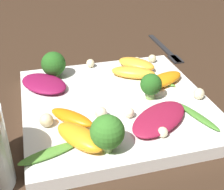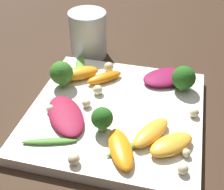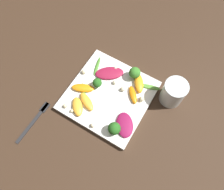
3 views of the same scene
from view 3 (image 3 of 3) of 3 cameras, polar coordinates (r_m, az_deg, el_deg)
ground_plane at (r=0.77m, az=-0.80°, el=-0.46°), size 2.40×2.40×0.00m
plate at (r=0.76m, az=-0.81°, el=-0.18°), size 0.27×0.27×0.02m
drinking_glass at (r=0.75m, az=15.70°, el=0.60°), size 0.08×0.08×0.10m
fork at (r=0.78m, az=-19.16°, el=-5.61°), size 0.02×0.16×0.01m
radicchio_leaf_0 at (r=0.71m, az=3.32°, el=-7.79°), size 0.09×0.10×0.01m
radicchio_leaf_1 at (r=0.78m, az=-0.66°, el=5.74°), size 0.11×0.10×0.01m
orange_segment_0 at (r=0.74m, az=-9.00°, el=-3.01°), size 0.07×0.07×0.02m
orange_segment_1 at (r=0.74m, az=-6.64°, el=-1.72°), size 0.08×0.06×0.02m
orange_segment_2 at (r=0.75m, az=5.48°, el=0.06°), size 0.06×0.07×0.01m
orange_segment_3 at (r=0.76m, az=-7.63°, el=1.84°), size 0.08×0.06×0.02m
orange_segment_4 at (r=0.77m, az=7.03°, el=3.04°), size 0.07×0.08×0.02m
broccoli_floret_0 at (r=0.77m, az=5.94°, el=5.78°), size 0.04×0.04×0.05m
broccoli_floret_1 at (r=0.75m, az=-3.89°, el=3.18°), size 0.03×0.03×0.04m
broccoli_floret_2 at (r=0.69m, az=0.60°, el=-8.75°), size 0.04×0.04×0.05m
arugula_sprig_0 at (r=0.76m, az=-7.28°, el=0.03°), size 0.07×0.08×0.01m
arugula_sprig_1 at (r=0.81m, az=-3.89°, el=7.57°), size 0.03×0.08×0.01m
arugula_sprig_2 at (r=0.77m, az=9.85°, el=2.09°), size 0.08×0.04×0.01m
macadamia_nut_0 at (r=0.77m, az=0.71°, el=3.34°), size 0.01×0.01×0.01m
macadamia_nut_1 at (r=0.75m, az=-12.14°, el=-2.78°), size 0.01×0.01×0.01m
macadamia_nut_2 at (r=0.74m, az=7.74°, el=-1.04°), size 0.02×0.02×0.02m
macadamia_nut_3 at (r=0.75m, az=2.86°, el=1.59°), size 0.02×0.02×0.02m
macadamia_nut_4 at (r=0.79m, az=-7.36°, el=6.10°), size 0.02×0.02×0.02m
macadamia_nut_5 at (r=0.71m, az=-5.07°, el=-7.90°), size 0.02×0.02×0.02m
macadamia_nut_6 at (r=0.74m, az=-10.43°, el=-4.09°), size 0.01×0.01×0.01m
macadamia_nut_7 at (r=0.79m, az=0.93°, el=7.07°), size 0.01×0.01×0.01m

